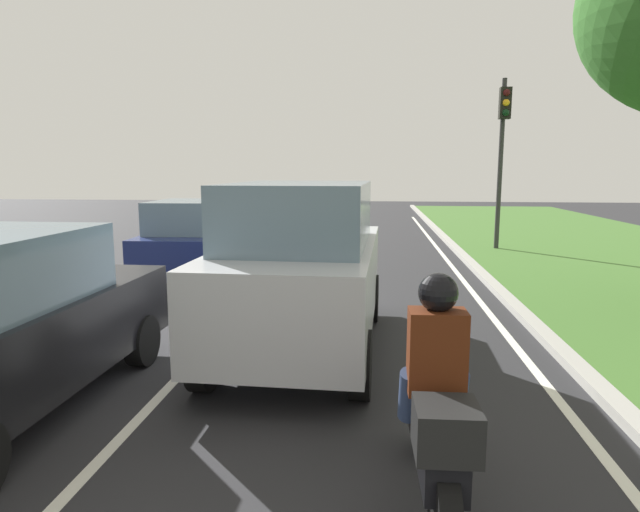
# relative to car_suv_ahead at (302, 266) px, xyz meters

# --- Properties ---
(ground_plane) EXTENTS (60.00, 60.00, 0.00)m
(ground_plane) POSITION_rel_car_suv_ahead_xyz_m (-0.65, 5.33, -1.17)
(ground_plane) COLOR #262628
(lane_line_center) EXTENTS (0.12, 32.00, 0.01)m
(lane_line_center) POSITION_rel_car_suv_ahead_xyz_m (-1.35, 5.33, -1.16)
(lane_line_center) COLOR silver
(lane_line_center) RESTS_ON ground
(lane_line_right_edge) EXTENTS (0.12, 32.00, 0.01)m
(lane_line_right_edge) POSITION_rel_car_suv_ahead_xyz_m (2.95, 5.33, -1.16)
(lane_line_right_edge) COLOR silver
(lane_line_right_edge) RESTS_ON ground
(curb_right) EXTENTS (0.24, 48.00, 0.12)m
(curb_right) POSITION_rel_car_suv_ahead_xyz_m (3.45, 5.33, -1.11)
(curb_right) COLOR #9E9B93
(curb_right) RESTS_ON ground
(car_suv_ahead) EXTENTS (2.09, 4.56, 2.28)m
(car_suv_ahead) POSITION_rel_car_suv_ahead_xyz_m (0.00, 0.00, 0.00)
(car_suv_ahead) COLOR #B7BABF
(car_suv_ahead) RESTS_ON ground
(car_hatchback_far) EXTENTS (1.81, 3.74, 1.78)m
(car_hatchback_far) POSITION_rel_car_suv_ahead_xyz_m (-3.06, 4.52, -0.28)
(car_hatchback_far) COLOR navy
(car_hatchback_far) RESTS_ON ground
(motorcycle) EXTENTS (0.41, 1.90, 1.01)m
(motorcycle) POSITION_rel_car_suv_ahead_xyz_m (1.40, -3.37, -0.60)
(motorcycle) COLOR black
(motorcycle) RESTS_ON ground
(rider_person) EXTENTS (0.51, 0.41, 1.16)m
(rider_person) POSITION_rel_car_suv_ahead_xyz_m (1.40, -3.32, 0.02)
(rider_person) COLOR #4C1E0C
(rider_person) RESTS_ON ground
(traffic_light_near_right) EXTENTS (0.32, 0.50, 5.09)m
(traffic_light_near_right) POSITION_rel_car_suv_ahead_xyz_m (4.70, 9.71, 2.25)
(traffic_light_near_right) COLOR #2D2D2D
(traffic_light_near_right) RESTS_ON ground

